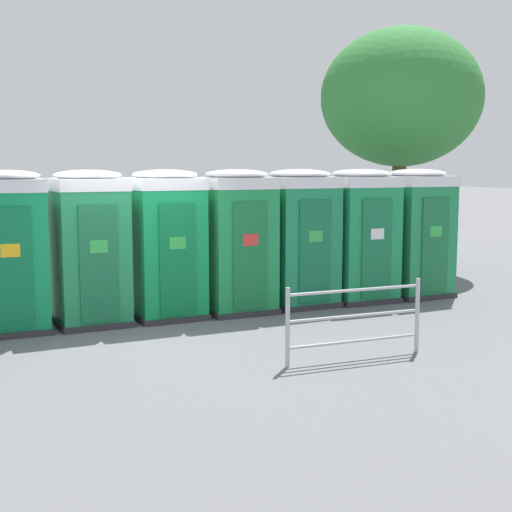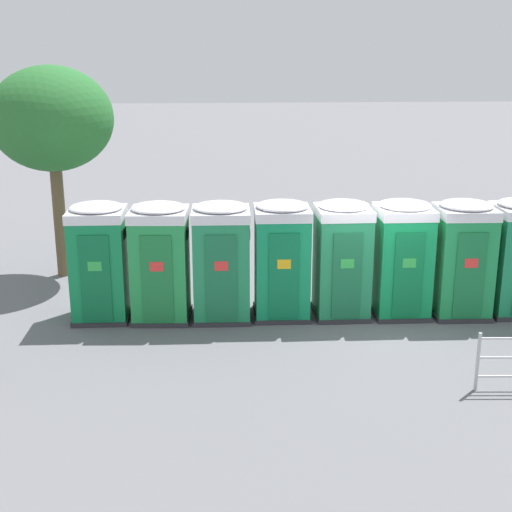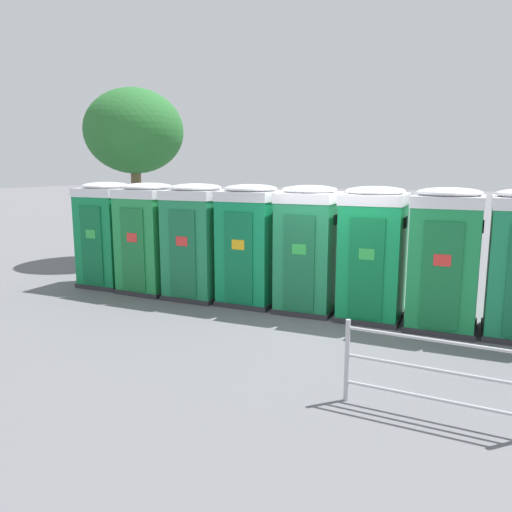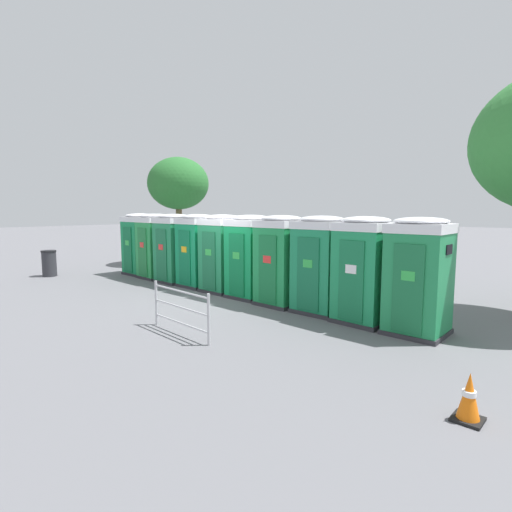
{
  "view_description": "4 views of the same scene",
  "coord_description": "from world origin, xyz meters",
  "px_view_note": "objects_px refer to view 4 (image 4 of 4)",
  "views": [
    {
      "loc": [
        -3.24,
        -11.12,
        2.6
      ],
      "look_at": [
        2.34,
        0.37,
        0.98
      ],
      "focal_mm": 50.0,
      "sensor_mm": 36.0,
      "label": 1
    },
    {
      "loc": [
        -3.38,
        -14.01,
        5.68
      ],
      "look_at": [
        -2.48,
        0.49,
        1.36
      ],
      "focal_mm": 50.0,
      "sensor_mm": 36.0,
      "label": 2
    },
    {
      "loc": [
        2.39,
        -9.0,
        2.87
      ],
      "look_at": [
        -1.79,
        0.48,
        1.04
      ],
      "focal_mm": 35.0,
      "sensor_mm": 36.0,
      "label": 3
    },
    {
      "loc": [
        8.95,
        -8.36,
        2.69
      ],
      "look_at": [
        0.93,
        0.4,
        1.31
      ],
      "focal_mm": 28.0,
      "sensor_mm": 36.0,
      "label": 4
    }
  ],
  "objects_px": {
    "portapotty_4": "(222,253)",
    "portapotty_5": "(250,256)",
    "portapotty_2": "(175,248)",
    "portapotty_1": "(156,246)",
    "portapotty_3": "(198,250)",
    "portapotty_8": "(364,269)",
    "trash_can": "(49,263)",
    "traffic_cone": "(469,398)",
    "street_tree_1": "(178,184)",
    "portapotty_6": "(281,260)",
    "portapotty_7": "(321,264)",
    "event_barrier": "(180,309)",
    "portapotty_9": "(418,276)",
    "portapotty_0": "(140,244)"
  },
  "relations": [
    {
      "from": "portapotty_1",
      "to": "portapotty_2",
      "type": "relative_size",
      "value": 1.0
    },
    {
      "from": "trash_can",
      "to": "portapotty_4",
      "type": "bearing_deg",
      "value": 19.84
    },
    {
      "from": "portapotty_3",
      "to": "portapotty_9",
      "type": "distance_m",
      "value": 7.76
    },
    {
      "from": "portapotty_4",
      "to": "portapotty_5",
      "type": "distance_m",
      "value": 1.29
    },
    {
      "from": "trash_can",
      "to": "event_barrier",
      "type": "distance_m",
      "value": 10.16
    },
    {
      "from": "portapotty_3",
      "to": "portapotty_8",
      "type": "relative_size",
      "value": 1.0
    },
    {
      "from": "portapotty_4",
      "to": "trash_can",
      "type": "relative_size",
      "value": 2.41
    },
    {
      "from": "portapotty_3",
      "to": "portapotty_5",
      "type": "bearing_deg",
      "value": -1.85
    },
    {
      "from": "portapotty_8",
      "to": "trash_can",
      "type": "relative_size",
      "value": 2.41
    },
    {
      "from": "portapotty_7",
      "to": "portapotty_8",
      "type": "xyz_separation_m",
      "value": [
        1.29,
        -0.1,
        0.0
      ]
    },
    {
      "from": "portapotty_5",
      "to": "portapotty_3",
      "type": "bearing_deg",
      "value": 178.15
    },
    {
      "from": "portapotty_5",
      "to": "traffic_cone",
      "type": "xyz_separation_m",
      "value": [
        7.03,
        -3.39,
        -0.97
      ]
    },
    {
      "from": "traffic_cone",
      "to": "event_barrier",
      "type": "xyz_separation_m",
      "value": [
        -5.63,
        -0.29,
        0.26
      ]
    },
    {
      "from": "portapotty_6",
      "to": "event_barrier",
      "type": "distance_m",
      "value": 3.67
    },
    {
      "from": "portapotty_5",
      "to": "portapotty_9",
      "type": "bearing_deg",
      "value": -2.26
    },
    {
      "from": "portapotty_3",
      "to": "portapotty_4",
      "type": "relative_size",
      "value": 1.0
    },
    {
      "from": "portapotty_5",
      "to": "portapotty_8",
      "type": "relative_size",
      "value": 1.0
    },
    {
      "from": "portapotty_7",
      "to": "street_tree_1",
      "type": "relative_size",
      "value": 0.48
    },
    {
      "from": "portapotty_1",
      "to": "event_barrier",
      "type": "height_order",
      "value": "portapotty_1"
    },
    {
      "from": "portapotty_9",
      "to": "event_barrier",
      "type": "height_order",
      "value": "portapotty_9"
    },
    {
      "from": "portapotty_8",
      "to": "portapotty_4",
      "type": "bearing_deg",
      "value": 177.92
    },
    {
      "from": "portapotty_4",
      "to": "traffic_cone",
      "type": "relative_size",
      "value": 3.97
    },
    {
      "from": "portapotty_7",
      "to": "street_tree_1",
      "type": "bearing_deg",
      "value": 162.51
    },
    {
      "from": "portapotty_8",
      "to": "event_barrier",
      "type": "height_order",
      "value": "portapotty_8"
    },
    {
      "from": "portapotty_5",
      "to": "portapotty_7",
      "type": "height_order",
      "value": "same"
    },
    {
      "from": "portapotty_5",
      "to": "portapotty_7",
      "type": "xyz_separation_m",
      "value": [
        2.58,
        -0.05,
        -0.0
      ]
    },
    {
      "from": "portapotty_6",
      "to": "portapotty_4",
      "type": "bearing_deg",
      "value": 177.24
    },
    {
      "from": "portapotty_5",
      "to": "event_barrier",
      "type": "distance_m",
      "value": 4.01
    },
    {
      "from": "portapotty_3",
      "to": "portapotty_8",
      "type": "bearing_deg",
      "value": -2.08
    },
    {
      "from": "portapotty_7",
      "to": "street_tree_1",
      "type": "height_order",
      "value": "street_tree_1"
    },
    {
      "from": "portapotty_1",
      "to": "traffic_cone",
      "type": "relative_size",
      "value": 3.97
    },
    {
      "from": "street_tree_1",
      "to": "portapotty_3",
      "type": "bearing_deg",
      "value": -30.87
    },
    {
      "from": "traffic_cone",
      "to": "portapotty_0",
      "type": "bearing_deg",
      "value": 165.19
    },
    {
      "from": "traffic_cone",
      "to": "street_tree_1",
      "type": "bearing_deg",
      "value": 155.99
    },
    {
      "from": "portapotty_0",
      "to": "portapotty_7",
      "type": "relative_size",
      "value": 1.0
    },
    {
      "from": "portapotty_1",
      "to": "portapotty_4",
      "type": "bearing_deg",
      "value": -0.5
    },
    {
      "from": "event_barrier",
      "to": "portapotty_3",
      "type": "bearing_deg",
      "value": 136.61
    },
    {
      "from": "portapotty_2",
      "to": "portapotty_4",
      "type": "relative_size",
      "value": 1.0
    },
    {
      "from": "portapotty_6",
      "to": "portapotty_8",
      "type": "xyz_separation_m",
      "value": [
        2.58,
        -0.06,
        -0.0
      ]
    },
    {
      "from": "portapotty_8",
      "to": "street_tree_1",
      "type": "bearing_deg",
      "value": 163.85
    },
    {
      "from": "portapotty_4",
      "to": "traffic_cone",
      "type": "xyz_separation_m",
      "value": [
        8.32,
        -3.43,
        -0.97
      ]
    },
    {
      "from": "portapotty_5",
      "to": "trash_can",
      "type": "height_order",
      "value": "portapotty_5"
    },
    {
      "from": "portapotty_7",
      "to": "portapotty_6",
      "type": "bearing_deg",
      "value": -178.19
    },
    {
      "from": "portapotty_4",
      "to": "portapotty_6",
      "type": "relative_size",
      "value": 1.0
    },
    {
      "from": "portapotty_3",
      "to": "street_tree_1",
      "type": "height_order",
      "value": "street_tree_1"
    },
    {
      "from": "portapotty_0",
      "to": "portapotty_7",
      "type": "bearing_deg",
      "value": -1.41
    },
    {
      "from": "portapotty_3",
      "to": "street_tree_1",
      "type": "xyz_separation_m",
      "value": [
        -5.31,
        3.17,
        2.66
      ]
    },
    {
      "from": "portapotty_5",
      "to": "event_barrier",
      "type": "height_order",
      "value": "portapotty_5"
    },
    {
      "from": "portapotty_0",
      "to": "trash_can",
      "type": "bearing_deg",
      "value": -128.56
    },
    {
      "from": "event_barrier",
      "to": "portapotty_4",
      "type": "bearing_deg",
      "value": 125.9
    }
  ]
}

